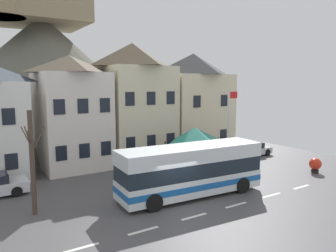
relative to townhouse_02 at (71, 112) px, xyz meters
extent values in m
cube|color=#4E4C4F|center=(2.26, -12.15, -4.61)|extent=(40.00, 60.00, 0.06)
cube|color=silver|center=(-3.74, -13.89, -4.58)|extent=(1.60, 0.20, 0.01)
cube|color=silver|center=(-0.74, -13.89, -4.58)|extent=(1.60, 0.20, 0.01)
cube|color=silver|center=(2.26, -13.89, -4.58)|extent=(1.60, 0.20, 0.01)
cube|color=silver|center=(5.26, -13.89, -4.58)|extent=(1.60, 0.20, 0.01)
cube|color=silver|center=(8.26, -13.89, -4.58)|extent=(1.60, 0.20, 0.01)
cube|color=silver|center=(11.26, -13.89, -4.58)|extent=(1.60, 0.20, 0.01)
cube|color=black|center=(-5.01, -3.18, -2.90)|extent=(0.80, 0.06, 1.10)
cube|color=black|center=(-5.01, -3.18, 0.15)|extent=(0.80, 0.06, 1.10)
cube|color=silver|center=(0.00, 0.00, -0.70)|extent=(5.15, 6.32, 7.77)
pyramid|color=brown|center=(0.00, 0.00, 3.88)|extent=(5.15, 6.32, 1.40)
cube|color=black|center=(-1.72, -3.18, -2.72)|extent=(0.80, 0.06, 1.10)
cube|color=black|center=(0.00, -3.18, -2.72)|extent=(0.80, 0.06, 1.10)
cube|color=black|center=(1.72, -3.18, -2.72)|extent=(0.80, 0.06, 1.10)
cube|color=black|center=(-1.72, -3.18, 0.65)|extent=(0.80, 0.06, 1.10)
cube|color=black|center=(0.00, -3.18, 0.65)|extent=(0.80, 0.06, 1.10)
cube|color=black|center=(1.72, -3.18, 0.65)|extent=(0.80, 0.06, 1.10)
cube|color=beige|center=(5.81, 0.22, -0.38)|extent=(5.85, 6.76, 8.41)
pyramid|color=brown|center=(5.81, 0.22, 4.89)|extent=(5.85, 6.76, 2.13)
cube|color=black|center=(3.86, -3.18, -2.57)|extent=(0.80, 0.06, 1.10)
cube|color=black|center=(5.81, -3.18, -2.57)|extent=(0.80, 0.06, 1.10)
cube|color=black|center=(7.76, -3.18, -2.57)|extent=(0.80, 0.06, 1.10)
cube|color=black|center=(3.86, -3.18, 1.09)|extent=(0.80, 0.06, 1.10)
cube|color=black|center=(5.81, -3.18, 1.09)|extent=(0.80, 0.06, 1.10)
cube|color=black|center=(7.76, -3.18, 1.09)|extent=(0.80, 0.06, 1.10)
cube|color=beige|center=(12.32, -0.36, -0.69)|extent=(6.65, 5.59, 7.79)
pyramid|color=#3C3C3E|center=(12.32, -0.36, 4.25)|extent=(6.65, 5.59, 2.09)
cube|color=black|center=(10.66, -3.18, -2.72)|extent=(0.80, 0.06, 1.10)
cube|color=black|center=(13.99, -3.18, -2.72)|extent=(0.80, 0.06, 1.10)
cube|color=black|center=(10.66, -3.18, 0.67)|extent=(0.80, 0.06, 1.10)
cube|color=black|center=(13.99, -3.18, 0.67)|extent=(0.80, 0.06, 1.10)
cone|color=#5E5D53|center=(1.38, 16.40, 3.10)|extent=(33.70, 33.70, 15.36)
cube|color=gray|center=(1.38, 16.40, 12.23)|extent=(10.09, 10.09, 5.35)
cube|color=silver|center=(4.02, -11.21, -3.79)|extent=(9.33, 3.07, 1.09)
cube|color=#1959A5|center=(4.02, -11.21, -3.73)|extent=(9.35, 3.10, 0.36)
cube|color=#19232D|center=(4.02, -11.21, -2.79)|extent=(9.23, 3.03, 0.92)
cube|color=silver|center=(4.02, -11.21, -1.90)|extent=(9.33, 3.07, 0.86)
cube|color=#19232D|center=(8.62, -11.52, -2.79)|extent=(0.20, 2.07, 0.88)
cylinder|color=black|center=(7.22, -10.24, -4.08)|extent=(1.02, 0.35, 1.00)
cylinder|color=black|center=(7.06, -12.60, -4.08)|extent=(1.02, 0.35, 1.00)
cylinder|color=black|center=(0.99, -9.82, -4.08)|extent=(1.02, 0.35, 1.00)
cylinder|color=black|center=(0.83, -12.18, -4.08)|extent=(1.02, 0.35, 1.00)
cylinder|color=#473D33|center=(5.68, -5.59, -3.38)|extent=(0.14, 0.14, 2.40)
cylinder|color=#473D33|center=(8.98, -5.59, -3.38)|extent=(0.14, 0.14, 2.40)
cylinder|color=#473D33|center=(5.68, -8.89, -3.38)|extent=(0.14, 0.14, 2.40)
cylinder|color=#473D33|center=(8.98, -8.89, -3.38)|extent=(0.14, 0.14, 2.40)
pyramid|color=#277E6F|center=(7.33, -7.24, -1.61)|extent=(3.60, 3.60, 1.14)
cube|color=silver|center=(15.58, -5.35, -4.11)|extent=(3.97, 1.91, 0.59)
cube|color=#1E232D|center=(15.38, -5.35, -3.56)|extent=(2.39, 1.67, 0.50)
cylinder|color=black|center=(16.89, -4.46, -4.26)|extent=(0.64, 0.20, 0.64)
cylinder|color=black|center=(16.88, -6.26, -4.26)|extent=(0.64, 0.20, 0.64)
cylinder|color=black|center=(14.28, -4.45, -4.26)|extent=(0.64, 0.20, 0.64)
cylinder|color=black|center=(14.27, -6.24, -4.26)|extent=(0.64, 0.20, 0.64)
cube|color=maroon|center=(9.26, -5.64, -4.09)|extent=(4.76, 2.37, 0.63)
cube|color=#1E232D|center=(9.48, -5.61, -3.53)|extent=(2.92, 1.90, 0.48)
cylinder|color=black|center=(7.89, -6.68, -4.26)|extent=(0.66, 0.29, 0.64)
cylinder|color=black|center=(7.65, -5.05, -4.26)|extent=(0.66, 0.29, 0.64)
cylinder|color=black|center=(10.87, -6.24, -4.26)|extent=(0.66, 0.29, 0.64)
cylinder|color=black|center=(10.63, -4.61, -4.26)|extent=(0.66, 0.29, 0.64)
cylinder|color=black|center=(-5.13, -3.91, -4.26)|extent=(0.64, 0.21, 0.64)
cylinder|color=black|center=(-5.09, -5.65, -4.26)|extent=(0.64, 0.21, 0.64)
cylinder|color=#38332D|center=(11.72, -8.85, -4.20)|extent=(0.16, 0.16, 0.77)
cylinder|color=#38332D|center=(11.78, -9.04, -4.20)|extent=(0.16, 0.16, 0.77)
cylinder|color=black|center=(11.75, -8.95, -3.53)|extent=(0.32, 0.32, 0.66)
sphere|color=tan|center=(11.75, -8.95, -3.10)|extent=(0.21, 0.21, 0.21)
cylinder|color=#38332D|center=(9.76, -9.39, -4.21)|extent=(0.17, 0.17, 0.74)
cylinder|color=#38332D|center=(9.58, -9.48, -4.21)|extent=(0.17, 0.17, 0.74)
cylinder|color=black|center=(9.67, -9.44, -3.60)|extent=(0.29, 0.29, 0.58)
sphere|color=#9E7A60|center=(9.67, -9.44, -3.20)|extent=(0.22, 0.22, 0.22)
cylinder|color=black|center=(8.75, -9.53, -4.19)|extent=(0.15, 0.15, 0.77)
cylinder|color=black|center=(8.91, -9.66, -4.19)|extent=(0.15, 0.15, 0.77)
cylinder|color=black|center=(8.83, -9.60, -3.53)|extent=(0.33, 0.33, 0.66)
sphere|color=#9E7A60|center=(8.83, -9.60, -3.09)|extent=(0.21, 0.21, 0.21)
cube|color=#473828|center=(7.33, -4.77, -4.13)|extent=(1.40, 0.45, 0.08)
cube|color=#473828|center=(7.33, -4.55, -3.91)|extent=(1.40, 0.06, 0.40)
cube|color=#2D2D33|center=(6.70, -4.77, -4.36)|extent=(0.08, 0.36, 0.45)
cube|color=#2D2D33|center=(7.95, -4.77, -4.36)|extent=(0.08, 0.36, 0.45)
cylinder|color=silver|center=(11.48, -6.55, -1.44)|extent=(0.10, 0.10, 6.28)
cube|color=red|center=(11.93, -6.55, 1.35)|extent=(0.90, 0.03, 0.56)
cylinder|color=black|center=(15.23, -12.30, -4.46)|extent=(0.55, 0.55, 0.25)
sphere|color=red|center=(15.23, -12.30, -3.87)|extent=(0.92, 0.92, 0.92)
cylinder|color=#47382D|center=(-4.67, -9.06, -1.81)|extent=(0.25, 0.25, 5.54)
cylinder|color=#47382D|center=(-4.80, -9.49, -0.41)|extent=(0.37, 0.96, 0.86)
cylinder|color=#47382D|center=(-4.80, -8.46, -0.47)|extent=(0.34, 1.25, 0.96)
cylinder|color=#47382D|center=(-4.26, -8.78, -0.65)|extent=(0.90, 0.65, 1.31)
cylinder|color=#47382D|center=(-4.71, -8.45, -0.43)|extent=(0.18, 1.28, 0.89)
camera|label=1|loc=(-7.50, -26.61, 2.29)|focal=34.35mm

